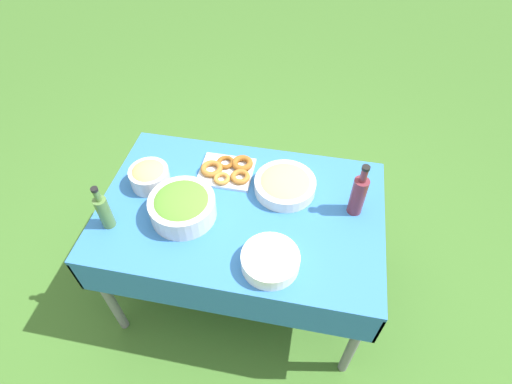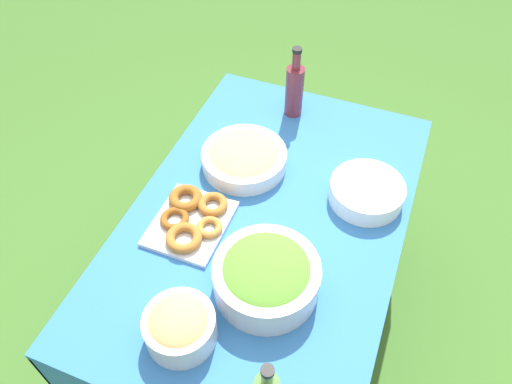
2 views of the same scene
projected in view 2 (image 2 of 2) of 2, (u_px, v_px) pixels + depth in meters
The scene contains 8 objects.
ground_plane at pixel (264, 321), 2.30m from camera, with size 14.00×14.00×0.00m, color #3D6B28.
picnic_table at pixel (266, 233), 1.78m from camera, with size 1.41×0.91×0.78m.
salad_bowl at pixel (266, 276), 1.47m from camera, with size 0.32×0.32×0.13m.
pasta_bowl at pixel (244, 157), 1.84m from camera, with size 0.31×0.31×0.08m.
donut_platter at pixel (191, 219), 1.67m from camera, with size 0.31×0.24×0.05m.
plate_stack at pixel (366, 192), 1.73m from camera, with size 0.26×0.26×0.07m.
wine_bottle at pixel (294, 89), 1.98m from camera, with size 0.07×0.07×0.30m.
bread_bowl at pixel (180, 326), 1.38m from camera, with size 0.20×0.20×0.12m.
Camera 2 is at (-1.01, -0.35, 2.12)m, focal length 35.00 mm.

